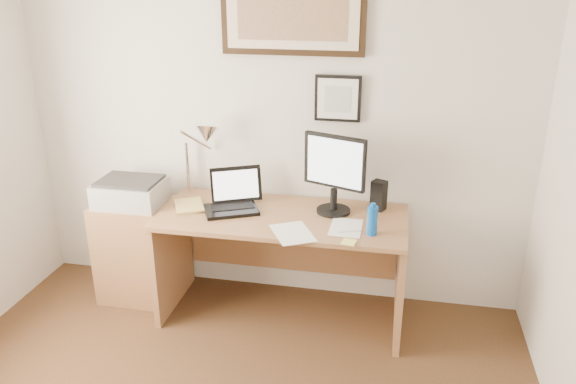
% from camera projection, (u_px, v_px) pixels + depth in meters
% --- Properties ---
extents(wall_back, '(3.50, 0.02, 2.50)m').
position_uv_depth(wall_back, '(271.00, 124.00, 3.80)').
color(wall_back, silver).
rests_on(wall_back, ground).
extents(side_cabinet, '(0.50, 0.40, 0.73)m').
position_uv_depth(side_cabinet, '(137.00, 250.00, 4.00)').
color(side_cabinet, '#8E603B').
rests_on(side_cabinet, floor).
extents(water_bottle, '(0.06, 0.06, 0.18)m').
position_uv_depth(water_bottle, '(372.00, 221.00, 3.32)').
color(water_bottle, '#0D51B4').
rests_on(water_bottle, desk).
extents(bottle_cap, '(0.03, 0.03, 0.02)m').
position_uv_depth(bottle_cap, '(373.00, 205.00, 3.28)').
color(bottle_cap, '#0D51B4').
rests_on(bottle_cap, water_bottle).
extents(speaker, '(0.11, 0.11, 0.20)m').
position_uv_depth(speaker, '(379.00, 195.00, 3.67)').
color(speaker, black).
rests_on(speaker, desk).
extents(paper_sheet_a, '(0.33, 0.37, 0.00)m').
position_uv_depth(paper_sheet_a, '(293.00, 233.00, 3.37)').
color(paper_sheet_a, white).
rests_on(paper_sheet_a, desk).
extents(paper_sheet_b, '(0.20, 0.28, 0.00)m').
position_uv_depth(paper_sheet_b, '(346.00, 227.00, 3.43)').
color(paper_sheet_b, white).
rests_on(paper_sheet_b, desk).
extents(sticky_pad, '(0.09, 0.09, 0.01)m').
position_uv_depth(sticky_pad, '(349.00, 242.00, 3.24)').
color(sticky_pad, '#FCFF78').
rests_on(sticky_pad, desk).
extents(marker_pen, '(0.14, 0.06, 0.02)m').
position_uv_depth(marker_pen, '(349.00, 231.00, 3.37)').
color(marker_pen, white).
rests_on(marker_pen, desk).
extents(book, '(0.27, 0.30, 0.02)m').
position_uv_depth(book, '(175.00, 207.00, 3.71)').
color(book, '#D9BA66').
rests_on(book, desk).
extents(desk, '(1.60, 0.70, 0.75)m').
position_uv_depth(desk, '(285.00, 242.00, 3.78)').
color(desk, '#8E603B').
rests_on(desk, floor).
extents(laptop, '(0.41, 0.42, 0.26)m').
position_uv_depth(laptop, '(233.00, 200.00, 3.70)').
color(laptop, black).
rests_on(laptop, desk).
extents(lcd_monitor, '(0.41, 0.22, 0.52)m').
position_uv_depth(lcd_monitor, '(334.00, 170.00, 3.55)').
color(lcd_monitor, black).
rests_on(lcd_monitor, desk).
extents(printer, '(0.44, 0.34, 0.18)m').
position_uv_depth(printer, '(130.00, 192.00, 3.81)').
color(printer, '#A7A7AA').
rests_on(printer, side_cabinet).
extents(desk_lamp, '(0.29, 0.27, 0.53)m').
position_uv_depth(desk_lamp, '(205.00, 137.00, 3.73)').
color(desk_lamp, silver).
rests_on(desk_lamp, desk).
extents(picture_large, '(0.92, 0.04, 0.47)m').
position_uv_depth(picture_large, '(292.00, 17.00, 3.49)').
color(picture_large, black).
rests_on(picture_large, wall_back).
extents(picture_small, '(0.30, 0.03, 0.30)m').
position_uv_depth(picture_small, '(338.00, 99.00, 3.62)').
color(picture_small, black).
rests_on(picture_small, wall_back).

